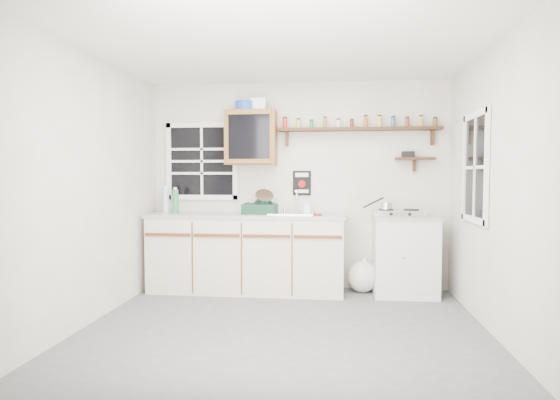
{
  "coord_description": "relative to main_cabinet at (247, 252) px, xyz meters",
  "views": [
    {
      "loc": [
        0.44,
        -4.11,
        1.37
      ],
      "look_at": [
        -0.1,
        0.55,
        1.13
      ],
      "focal_mm": 30.0,
      "sensor_mm": 36.0,
      "label": 1
    }
  ],
  "objects": [
    {
      "name": "window_right",
      "position": [
        2.37,
        -0.75,
        0.99
      ],
      "size": [
        0.03,
        0.78,
        1.08
      ],
      "color": "black",
      "rests_on": "wall_back"
    },
    {
      "name": "main_cabinet",
      "position": [
        0.0,
        0.0,
        0.0
      ],
      "size": [
        2.31,
        0.63,
        0.92
      ],
      "color": "#BAB39A",
      "rests_on": "floor"
    },
    {
      "name": "warning_sign",
      "position": [
        0.63,
        0.29,
        0.82
      ],
      "size": [
        0.22,
        0.02,
        0.3
      ],
      "color": "black",
      "rests_on": "wall_back"
    },
    {
      "name": "dish_rack",
      "position": [
        0.17,
        0.04,
        0.55
      ],
      "size": [
        0.4,
        0.31,
        0.29
      ],
      "rotation": [
        0.0,
        0.0,
        -0.04
      ],
      "color": "#10311E",
      "rests_on": "main_cabinet"
    },
    {
      "name": "trash_bag",
      "position": [
        1.37,
        0.1,
        -0.27
      ],
      "size": [
        0.38,
        0.35,
        0.44
      ],
      "color": "silver",
      "rests_on": "floor"
    },
    {
      "name": "room",
      "position": [
        0.58,
        -1.3,
        0.79
      ],
      "size": [
        3.64,
        3.24,
        2.54
      ],
      "color": "#4D4E50",
      "rests_on": "ground"
    },
    {
      "name": "hotplate",
      "position": [
        1.76,
        0.01,
        0.49
      ],
      "size": [
        0.56,
        0.31,
        0.08
      ],
      "rotation": [
        0.0,
        0.0,
        0.01
      ],
      "color": "silver",
      "rests_on": "right_cabinet"
    },
    {
      "name": "saucepan",
      "position": [
        1.61,
        0.01,
        0.56
      ],
      "size": [
        0.32,
        0.23,
        0.15
      ],
      "rotation": [
        0.0,
        0.0,
        -0.65
      ],
      "color": "silver",
      "rests_on": "hotplate"
    },
    {
      "name": "upper_cabinet_clutter",
      "position": [
        0.03,
        0.14,
        1.75
      ],
      "size": [
        0.37,
        0.24,
        0.14
      ],
      "color": "#1B41AF",
      "rests_on": "upper_cabinet"
    },
    {
      "name": "secondary_shelf",
      "position": [
        1.94,
        0.22,
        1.12
      ],
      "size": [
        0.45,
        0.16,
        0.24
      ],
      "color": "black",
      "rests_on": "wall_back"
    },
    {
      "name": "spice_shelf",
      "position": [
        1.31,
        0.21,
        1.47
      ],
      "size": [
        1.91,
        0.18,
        0.35
      ],
      "color": "black",
      "rests_on": "wall_back"
    },
    {
      "name": "window_back",
      "position": [
        -0.62,
        0.29,
        1.09
      ],
      "size": [
        0.93,
        0.03,
        0.98
      ],
      "color": "black",
      "rests_on": "wall_back"
    },
    {
      "name": "sink",
      "position": [
        0.54,
        0.01,
        0.47
      ],
      "size": [
        0.52,
        0.44,
        0.29
      ],
      "color": "silver",
      "rests_on": "main_cabinet"
    },
    {
      "name": "upper_cabinet",
      "position": [
        0.03,
        0.14,
        1.36
      ],
      "size": [
        0.6,
        0.32,
        0.65
      ],
      "color": "#5A2F16",
      "rests_on": "wall_back"
    },
    {
      "name": "right_cabinet",
      "position": [
        1.83,
        0.03,
        -0.01
      ],
      "size": [
        0.73,
        0.57,
        0.91
      ],
      "color": "silver",
      "rests_on": "floor"
    },
    {
      "name": "rag",
      "position": [
        0.82,
        -0.14,
        0.47
      ],
      "size": [
        0.15,
        0.13,
        0.02
      ],
      "primitive_type": "cube",
      "rotation": [
        0.0,
        0.0,
        0.07
      ],
      "color": "maroon",
      "rests_on": "main_cabinet"
    },
    {
      "name": "water_bottles",
      "position": [
        -0.95,
        0.05,
        0.61
      ],
      "size": [
        0.2,
        0.08,
        0.33
      ],
      "color": "#AABEC8",
      "rests_on": "main_cabinet"
    },
    {
      "name": "soap_bottle",
      "position": [
        0.73,
        0.06,
        0.55
      ],
      "size": [
        0.11,
        0.11,
        0.18
      ],
      "primitive_type": "imported",
      "rotation": [
        0.0,
        0.0,
        -0.41
      ],
      "color": "white",
      "rests_on": "main_cabinet"
    }
  ]
}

